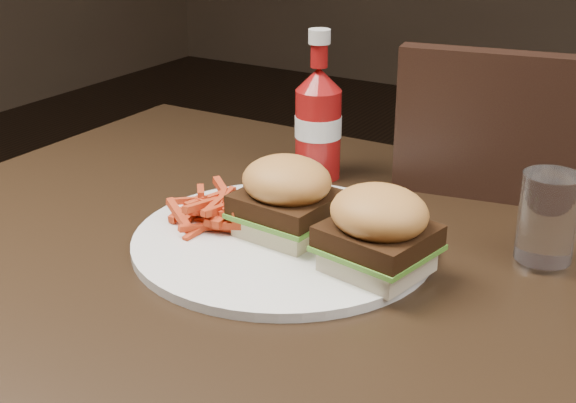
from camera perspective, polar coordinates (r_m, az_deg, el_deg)
The scene contains 8 objects.
dining_table at distance 0.87m, azimuth 5.16°, elevation -5.97°, with size 1.20×0.80×0.04m, color black.
chair_far at distance 1.41m, azimuth 18.18°, elevation -9.25°, with size 0.48×0.48×0.05m, color black.
plate at distance 0.91m, azimuth -0.33°, elevation -2.82°, with size 0.34×0.34×0.01m, color white.
sandwich_half_a at distance 0.91m, azimuth -0.09°, elevation -1.69°, with size 0.09×0.09×0.02m, color beige.
sandwich_half_b at distance 0.84m, azimuth 6.34°, elevation -4.20°, with size 0.09×0.09×0.02m, color beige.
fries_pile at distance 0.94m, azimuth -4.94°, elevation -0.39°, with size 0.11×0.11×0.04m, color #B12402, non-canonical shape.
ketchup_bottle at distance 1.10m, azimuth 2.15°, elevation 4.75°, with size 0.06×0.06×0.12m, color maroon.
tumbler at distance 0.89m, azimuth 17.98°, elevation -1.06°, with size 0.06×0.06×0.10m, color white.
Camera 1 is at (0.33, -0.69, 1.15)m, focal length 50.00 mm.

